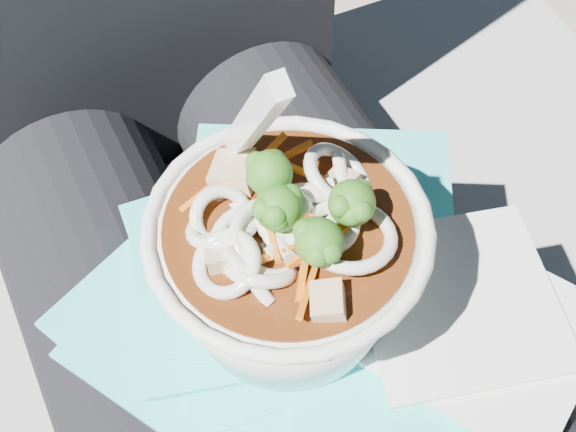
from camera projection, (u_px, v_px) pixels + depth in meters
name	position (u px, v px, depth m)	size (l,w,h in m)	color
stone_ledge	(224.00, 361.00, 0.95)	(1.00, 0.50, 0.48)	gray
lap	(275.00, 348.00, 0.62)	(0.34, 0.48, 0.16)	black
person_body	(225.00, 245.00, 0.65)	(0.34, 0.94, 1.03)	black
plastic_bag	(285.00, 299.00, 0.54)	(0.33, 0.33, 0.02)	#31CDCE
napkins	(476.00, 319.00, 0.51)	(0.17, 0.19, 0.01)	silver
udon_bowl	(288.00, 257.00, 0.48)	(0.20, 0.20, 0.21)	white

